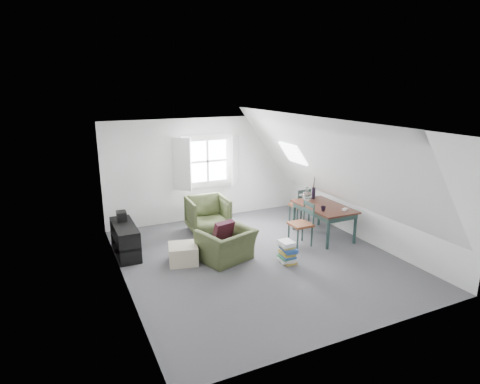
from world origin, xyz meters
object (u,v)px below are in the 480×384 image
dining_chair_far (300,205)px  dining_chair_near (302,223)px  media_shelf (126,241)px  magazine_stack (287,252)px  armchair_far (208,231)px  dining_table (324,210)px  ottoman (183,254)px  armchair_near (227,260)px

dining_chair_far → dining_chair_near: (-0.72, -1.15, 0.02)m
media_shelf → magazine_stack: bearing=-36.6°
armchair_far → dining_chair_far: size_ratio=1.02×
dining_table → dining_chair_far: bearing=91.4°
dining_chair_near → ottoman: bearing=-94.4°
ottoman → dining_table: dining_table is taller
dining_chair_near → media_shelf: dining_chair_near is taller
armchair_far → magazine_stack: magazine_stack is taller
armchair_near → armchair_far: 1.62m
armchair_near → media_shelf: bearing=-50.6°
dining_table → media_shelf: size_ratio=1.18×
dining_chair_near → media_shelf: size_ratio=0.76×
armchair_far → ottoman: 1.70m
dining_table → dining_chair_near: dining_chair_near is taller
dining_chair_far → magazine_stack: (-1.46, -1.78, -0.24)m
armchair_far → magazine_stack: size_ratio=2.07×
armchair_far → ottoman: bearing=-124.0°
armchair_near → media_shelf: (-1.70, 1.09, 0.28)m
armchair_near → dining_chair_near: dining_chair_near is taller
ottoman → dining_table: 3.24m
ottoman → media_shelf: (-0.91, 0.84, 0.10)m
ottoman → dining_table: (3.21, -0.00, 0.44)m
dining_table → dining_chair_far: size_ratio=1.61×
ottoman → dining_chair_near: size_ratio=0.58×
armchair_far → dining_chair_far: 2.31m
dining_chair_far → dining_chair_near: 1.36m
dining_chair_near → armchair_near: bearing=-88.4°
magazine_stack → dining_chair_far: bearing=50.8°
dining_table → media_shelf: bearing=171.1°
ottoman → media_shelf: size_ratio=0.44×
dining_chair_near → magazine_stack: bearing=-49.0°
armchair_near → dining_table: (2.43, 0.24, 0.61)m
media_shelf → magazine_stack: size_ratio=2.79×
dining_chair_near → magazine_stack: (-0.74, -0.63, -0.26)m
armchair_near → dining_chair_near: bearing=163.1°
dining_table → dining_chair_far: 0.96m
media_shelf → dining_chair_near: bearing=-21.6°
media_shelf → dining_chair_far: bearing=-3.2°
armchair_far → dining_table: dining_table is taller
dining_chair_far → ottoman: bearing=35.6°
dining_chair_near → media_shelf: (-3.43, 1.05, -0.20)m
armchair_near → dining_chair_near: size_ratio=1.05×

